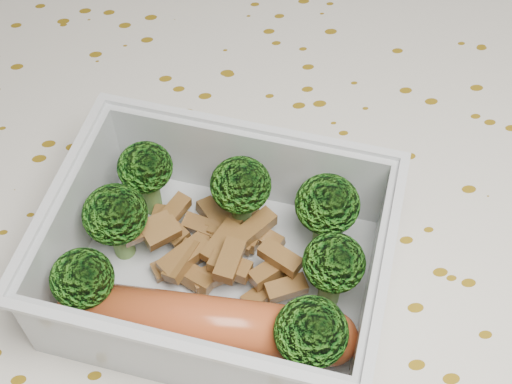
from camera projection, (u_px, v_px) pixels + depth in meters
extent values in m
cube|color=brown|center=(262.00, 234.00, 0.48)|extent=(1.40, 0.90, 0.04)
cube|color=silver|center=(262.00, 215.00, 0.46)|extent=(1.46, 0.96, 0.01)
cube|color=silver|center=(220.00, 281.00, 0.43)|extent=(0.22, 0.20, 0.00)
cube|color=silver|center=(248.00, 165.00, 0.44)|extent=(0.17, 0.08, 0.06)
cube|color=silver|center=(182.00, 362.00, 0.37)|extent=(0.17, 0.08, 0.06)
cube|color=silver|center=(370.00, 289.00, 0.39)|extent=(0.06, 0.12, 0.06)
cube|color=silver|center=(75.00, 222.00, 0.42)|extent=(0.06, 0.12, 0.06)
cube|color=silver|center=(249.00, 127.00, 0.42)|extent=(0.18, 0.08, 0.00)
cube|color=silver|center=(173.00, 345.00, 0.34)|extent=(0.18, 0.08, 0.00)
cube|color=silver|center=(387.00, 262.00, 0.37)|extent=(0.06, 0.13, 0.00)
cube|color=silver|center=(55.00, 189.00, 0.39)|extent=(0.06, 0.13, 0.00)
cylinder|color=#608C3F|center=(150.00, 193.00, 0.45)|extent=(0.02, 0.02, 0.03)
ellipsoid|color=#367F1A|center=(145.00, 167.00, 0.42)|extent=(0.03, 0.03, 0.03)
cylinder|color=#608C3F|center=(241.00, 211.00, 0.44)|extent=(0.02, 0.02, 0.03)
ellipsoid|color=#367F1A|center=(241.00, 185.00, 0.42)|extent=(0.04, 0.04, 0.03)
cylinder|color=#608C3F|center=(324.00, 230.00, 0.43)|extent=(0.02, 0.02, 0.03)
ellipsoid|color=#367F1A|center=(327.00, 204.00, 0.41)|extent=(0.04, 0.04, 0.03)
cylinder|color=#608C3F|center=(122.00, 239.00, 0.43)|extent=(0.02, 0.02, 0.03)
ellipsoid|color=#367F1A|center=(115.00, 214.00, 0.41)|extent=(0.04, 0.04, 0.03)
cylinder|color=#608C3F|center=(330.00, 286.00, 0.41)|extent=(0.02, 0.02, 0.03)
ellipsoid|color=#367F1A|center=(334.00, 263.00, 0.39)|extent=(0.03, 0.03, 0.03)
cylinder|color=#608C3F|center=(92.00, 301.00, 0.40)|extent=(0.02, 0.02, 0.03)
ellipsoid|color=#367F1A|center=(82.00, 278.00, 0.38)|extent=(0.03, 0.03, 0.03)
cylinder|color=#608C3F|center=(308.00, 353.00, 0.39)|extent=(0.02, 0.02, 0.03)
ellipsoid|color=#367F1A|center=(311.00, 332.00, 0.36)|extent=(0.04, 0.04, 0.03)
cube|color=olive|center=(286.00, 288.00, 0.41)|extent=(0.03, 0.01, 0.01)
cube|color=olive|center=(159.00, 221.00, 0.44)|extent=(0.02, 0.02, 0.01)
cube|color=olive|center=(173.00, 212.00, 0.44)|extent=(0.02, 0.03, 0.01)
cube|color=olive|center=(237.00, 219.00, 0.44)|extent=(0.03, 0.03, 0.01)
cube|color=olive|center=(220.00, 239.00, 0.44)|extent=(0.02, 0.02, 0.01)
cube|color=olive|center=(271.00, 270.00, 0.41)|extent=(0.03, 0.02, 0.01)
cube|color=olive|center=(231.00, 228.00, 0.44)|extent=(0.03, 0.03, 0.01)
cube|color=olive|center=(252.00, 230.00, 0.43)|extent=(0.03, 0.03, 0.01)
cube|color=olive|center=(263.00, 236.00, 0.44)|extent=(0.03, 0.03, 0.01)
cube|color=olive|center=(177.00, 263.00, 0.43)|extent=(0.03, 0.02, 0.01)
cube|color=olive|center=(221.00, 242.00, 0.42)|extent=(0.03, 0.03, 0.01)
cube|color=olive|center=(182.00, 261.00, 0.42)|extent=(0.03, 0.03, 0.01)
cube|color=olive|center=(190.00, 275.00, 0.42)|extent=(0.03, 0.03, 0.01)
cube|color=olive|center=(184.00, 257.00, 0.42)|extent=(0.03, 0.03, 0.01)
cube|color=olive|center=(233.00, 237.00, 0.44)|extent=(0.03, 0.02, 0.01)
cube|color=olive|center=(220.00, 218.00, 0.45)|extent=(0.02, 0.02, 0.01)
cube|color=olive|center=(170.00, 228.00, 0.44)|extent=(0.03, 0.03, 0.01)
cube|color=olive|center=(230.00, 266.00, 0.41)|extent=(0.03, 0.02, 0.01)
cube|color=olive|center=(230.00, 261.00, 0.41)|extent=(0.02, 0.03, 0.01)
cube|color=olive|center=(215.00, 218.00, 0.45)|extent=(0.02, 0.03, 0.01)
cube|color=olive|center=(232.00, 238.00, 0.44)|extent=(0.03, 0.02, 0.01)
cube|color=olive|center=(228.00, 221.00, 0.45)|extent=(0.03, 0.03, 0.01)
cube|color=olive|center=(147.00, 229.00, 0.42)|extent=(0.03, 0.02, 0.01)
cube|color=olive|center=(239.00, 246.00, 0.43)|extent=(0.03, 0.02, 0.01)
cube|color=olive|center=(206.00, 227.00, 0.44)|extent=(0.03, 0.02, 0.01)
cube|color=olive|center=(268.00, 291.00, 0.42)|extent=(0.03, 0.03, 0.01)
cube|color=olive|center=(162.00, 233.00, 0.42)|extent=(0.02, 0.02, 0.01)
cube|color=olive|center=(280.00, 257.00, 0.41)|extent=(0.03, 0.03, 0.01)
cube|color=olive|center=(218.00, 274.00, 0.42)|extent=(0.03, 0.02, 0.01)
cube|color=olive|center=(197.00, 245.00, 0.44)|extent=(0.03, 0.03, 0.01)
cylinder|color=#BA4E25|center=(206.00, 323.00, 0.39)|extent=(0.14, 0.07, 0.03)
sphere|color=#BA4E25|center=(331.00, 338.00, 0.38)|extent=(0.03, 0.03, 0.03)
sphere|color=#BA4E25|center=(84.00, 307.00, 0.39)|extent=(0.03, 0.03, 0.03)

